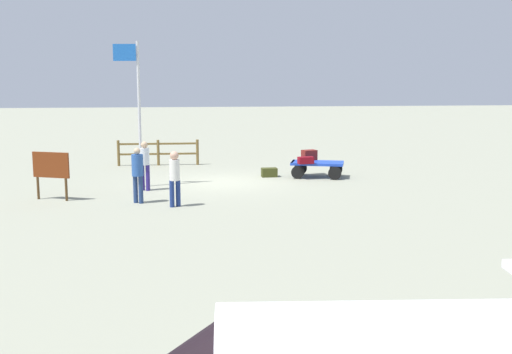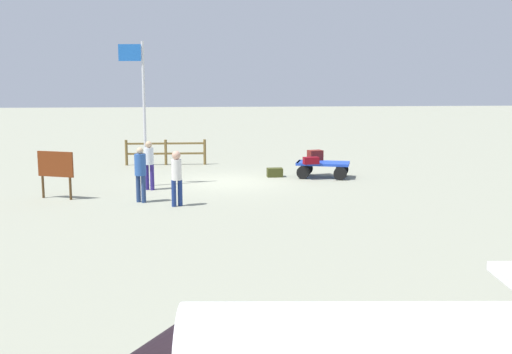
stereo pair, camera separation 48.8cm
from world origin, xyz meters
The scene contains 11 objects.
ground_plane centered at (0.00, 0.00, 0.00)m, with size 120.00×120.00×0.00m, color gray.
luggage_cart centered at (-3.70, -0.76, 0.44)m, with size 2.20×1.68×0.60m.
suitcase_dark centered at (-3.52, -1.34, 0.79)m, with size 0.62×0.52×0.39m.
suitcase_tan centered at (-3.16, -0.28, 0.73)m, with size 0.61×0.35×0.26m.
suitcase_grey centered at (-1.89, -1.06, 0.17)m, with size 0.61×0.40×0.34m.
worker_lead centered at (2.72, 1.34, 0.97)m, with size 0.42×0.42×1.68m.
worker_trailing centered at (1.68, 4.16, 0.96)m, with size 0.40×0.40×1.67m.
worker_supervisor centered at (2.81, 3.47, 1.00)m, with size 0.49×0.49×1.70m.
flagpole centered at (2.99, 0.56, 2.96)m, with size 0.88×0.15×5.03m.
signboard centered at (5.52, 2.66, 1.01)m, with size 1.19×0.54×1.51m.
wooden_fence centered at (2.50, -4.78, 0.64)m, with size 3.54×0.17×1.12m.
Camera 1 is at (1.44, 22.18, 3.78)m, focal length 43.02 mm.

